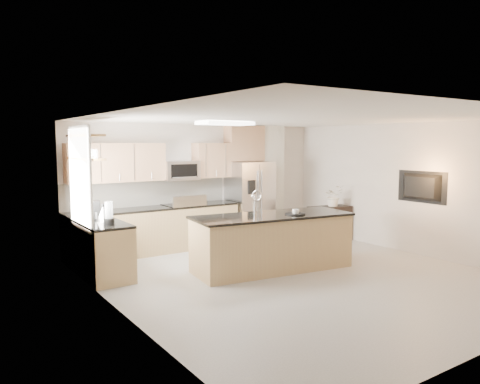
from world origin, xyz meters
TOP-DOWN VIEW (x-y plane):
  - floor at (0.00, 0.00)m, footprint 6.50×6.50m
  - ceiling at (0.00, 0.00)m, footprint 6.00×6.50m
  - wall_back at (0.00, 3.25)m, footprint 6.00×0.02m
  - wall_left at (-3.00, 0.00)m, footprint 0.02×6.50m
  - wall_right at (3.00, 0.00)m, footprint 0.02×6.50m
  - back_counter at (-1.23, 2.93)m, footprint 3.55×0.66m
  - left_counter at (-2.67, 1.85)m, footprint 0.66×1.50m
  - range at (-0.60, 2.92)m, footprint 0.76×0.64m
  - upper_cabinets at (-1.30, 3.09)m, footprint 3.50×0.33m
  - microwave at (-0.60, 3.04)m, footprint 0.76×0.40m
  - refrigerator at (1.06, 2.87)m, footprint 0.92×0.78m
  - partition_column at (1.82, 3.10)m, footprint 0.60×0.30m
  - window at (-2.98, 1.85)m, footprint 0.04×1.15m
  - shelf_lower at (-2.85, 1.95)m, footprint 0.30×1.20m
  - shelf_upper at (-2.85, 1.95)m, footprint 0.30×1.20m
  - ceiling_fixture at (-0.40, 1.60)m, footprint 1.00×0.50m
  - island at (-0.07, 0.60)m, footprint 2.91×1.38m
  - credenza at (2.50, 1.78)m, footprint 1.02×0.52m
  - cup at (0.25, 0.36)m, footprint 0.13×0.13m
  - platter at (0.26, 0.39)m, footprint 0.41×0.41m
  - blender at (-2.67, 1.40)m, footprint 0.16×0.16m
  - kettle at (-2.62, 1.85)m, footprint 0.23×0.23m
  - coffee_maker at (-2.69, 2.07)m, footprint 0.22×0.24m
  - bowl at (-2.85, 2.35)m, footprint 0.50×0.50m
  - flower_vase at (2.56, 1.74)m, footprint 0.70×0.62m
  - television at (2.91, -0.20)m, footprint 0.14×1.08m

SIDE VIEW (x-z plane):
  - floor at x=0.00m, z-range 0.00..0.00m
  - credenza at x=2.50m, z-range 0.00..0.78m
  - left_counter at x=-2.67m, z-range 0.00..0.92m
  - back_counter at x=-1.23m, z-range -0.25..1.19m
  - range at x=-0.60m, z-range -0.10..1.04m
  - island at x=-0.07m, z-range -0.21..1.18m
  - refrigerator at x=1.06m, z-range 0.00..1.78m
  - platter at x=0.26m, z-range 0.97..0.99m
  - cup at x=0.25m, z-range 0.97..1.07m
  - kettle at x=-2.62m, z-range 0.90..1.19m
  - coffee_maker at x=-2.69m, z-range 0.91..1.24m
  - blender at x=-2.67m, z-range 0.90..1.27m
  - flower_vase at x=2.56m, z-range 0.78..1.50m
  - wall_back at x=0.00m, z-range 0.00..2.60m
  - wall_left at x=-3.00m, z-range 0.00..2.60m
  - wall_right at x=3.00m, z-range 0.00..2.60m
  - partition_column at x=1.82m, z-range 0.00..2.60m
  - television at x=2.91m, z-range 1.04..1.66m
  - microwave at x=-0.60m, z-range 1.43..1.83m
  - window at x=-2.98m, z-range 0.83..2.47m
  - upper_cabinets at x=-1.30m, z-range 1.45..2.20m
  - shelf_lower at x=-2.85m, z-range 1.93..1.97m
  - shelf_upper at x=-2.85m, z-range 2.30..2.34m
  - bowl at x=-2.85m, z-range 2.34..2.43m
  - ceiling_fixture at x=-0.40m, z-range 2.53..2.59m
  - ceiling at x=0.00m, z-range 2.59..2.61m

